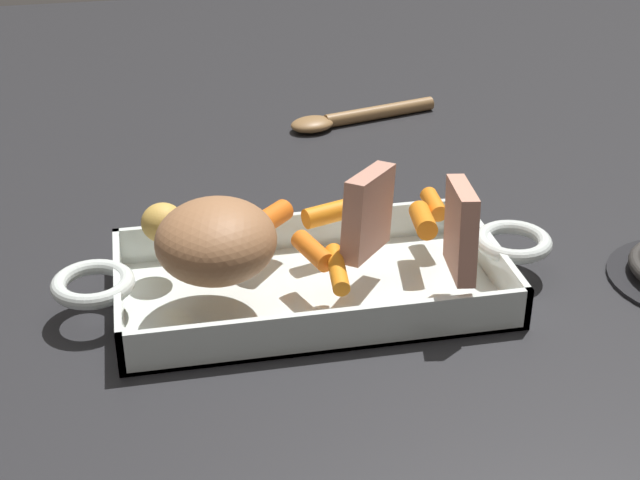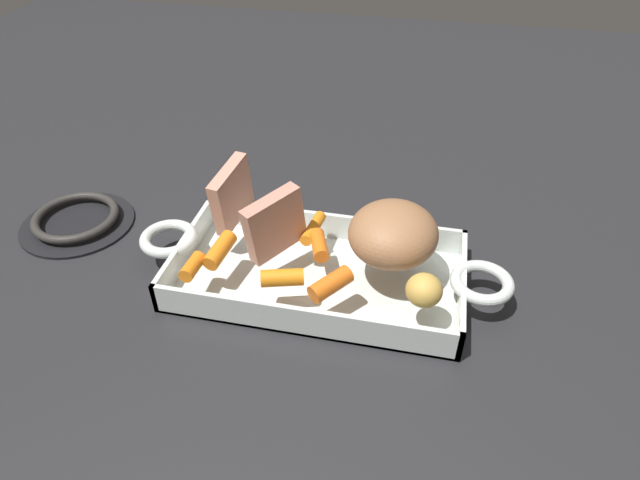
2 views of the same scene
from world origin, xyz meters
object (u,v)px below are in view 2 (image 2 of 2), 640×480
pork_roast (393,234)px  roast_slice_thin (232,194)px  roast_slice_thick (275,224)px  baby_carrot_southeast (331,284)px  baby_carrot_southwest (313,228)px  baby_carrot_northwest (192,267)px  baby_carrot_long (282,278)px  baby_carrot_northeast (220,250)px  baby_carrot_center_right (321,245)px  stove_burner_rear (77,220)px  potato_halved (424,290)px  roasting_dish (318,273)px

pork_roast → roast_slice_thin: 0.23m
roast_slice_thick → baby_carrot_southeast: 0.11m
baby_carrot_southwest → baby_carrot_northwest: size_ratio=1.54×
roast_slice_thin → baby_carrot_long: roast_slice_thin is taller
roast_slice_thick → baby_carrot_northeast: roast_slice_thick is taller
baby_carrot_northwest → baby_carrot_center_right: 0.16m
baby_carrot_northwest → baby_carrot_southeast: size_ratio=0.79×
roast_slice_thick → baby_carrot_northwest: bearing=-143.0°
baby_carrot_southeast → roast_slice_thin: bearing=144.4°
roast_slice_thick → baby_carrot_northeast: bearing=-155.0°
roast_slice_thick → baby_carrot_center_right: 0.07m
baby_carrot_southwest → stove_burner_rear: (-0.37, 0.00, -0.05)m
roast_slice_thin → baby_carrot_center_right: 0.14m
roast_slice_thin → potato_halved: size_ratio=1.92×
baby_carrot_southeast → pork_roast: bearing=52.3°
baby_carrot_center_right → roast_slice_thick: bearing=-172.4°
baby_carrot_long → baby_carrot_northwest: baby_carrot_long is taller
stove_burner_rear → roast_slice_thin: bearing=1.1°
roast_slice_thin → roasting_dish: bearing=-21.6°
pork_roast → baby_carrot_northwest: bearing=-160.5°
roasting_dish → baby_carrot_center_right: (0.00, 0.01, 0.04)m
baby_carrot_long → baby_carrot_southwest: (0.01, 0.11, -0.00)m
baby_carrot_northeast → baby_carrot_southwest: baby_carrot_northeast is taller
baby_carrot_long → baby_carrot_southeast: (0.06, 0.00, 0.00)m
baby_carrot_northeast → baby_carrot_southeast: 0.15m
baby_carrot_long → baby_carrot_center_right: (0.03, 0.07, -0.00)m
baby_carrot_southeast → baby_carrot_center_right: baby_carrot_southeast is taller
pork_roast → potato_halved: pork_roast is taller
roast_slice_thick → baby_carrot_northwest: (-0.09, -0.07, -0.03)m
roasting_dish → baby_carrot_northeast: bearing=-166.2°
roast_slice_thin → baby_carrot_northwest: size_ratio=1.95×
baby_carrot_northwest → potato_halved: size_ratio=0.98×
roast_slice_thick → potato_halved: size_ratio=1.88×
roast_slice_thick → roast_slice_thin: bearing=145.9°
baby_carrot_northwest → baby_carrot_center_right: bearing=26.9°
roasting_dish → baby_carrot_southwest: bearing=109.8°
baby_carrot_southwest → baby_carrot_northwest: 0.17m
pork_roast → baby_carrot_center_right: size_ratio=2.27×
baby_carrot_center_right → baby_carrot_southwest: bearing=117.0°
baby_carrot_northeast → potato_halved: (0.26, -0.03, 0.01)m
potato_halved → baby_carrot_center_right: bearing=153.5°
baby_carrot_northwest → baby_carrot_center_right: same height
roast_slice_thin → baby_carrot_southwest: 0.12m
baby_carrot_long → stove_burner_rear: 0.37m
baby_carrot_center_right → stove_burner_rear: (-0.39, 0.04, -0.05)m
baby_carrot_southeast → baby_carrot_center_right: size_ratio=1.04×
roast_slice_thick → baby_carrot_long: roast_slice_thick is taller
pork_roast → baby_carrot_southwest: 0.11m
roasting_dish → baby_carrot_long: (-0.03, -0.06, 0.04)m
baby_carrot_northwest → potato_halved: (0.28, 0.01, 0.01)m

